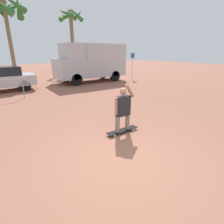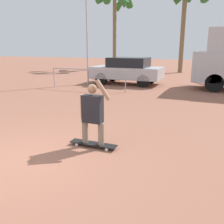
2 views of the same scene
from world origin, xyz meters
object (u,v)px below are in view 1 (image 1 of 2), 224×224
Objects in this scene: skateboard at (122,130)px; palm_tree_center_background at (4,9)px; palm_tree_near_van at (71,24)px; street_sign at (132,63)px; parked_car_silver at (0,78)px; person_skateboarder at (123,108)px; camper_van at (92,61)px.

skateboard is 0.15× the size of palm_tree_center_background.
street_sign is at bearing -75.34° from palm_tree_near_van.
street_sign is at bearing -44.68° from palm_tree_center_background.
street_sign is at bearing -3.44° from parked_car_silver.
palm_tree_center_background is 3.22× the size of street_sign.
palm_tree_near_van is at bearing 70.56° from person_skateboarder.
palm_tree_near_van is (6.08, 17.23, 4.76)m from person_skateboarder.
palm_tree_near_van is at bearing -2.40° from palm_tree_center_background.
palm_tree_center_background reaches higher than palm_tree_near_van.
camper_van is 10.42m from palm_tree_center_background.
parked_car_silver is at bearing -103.81° from palm_tree_center_background.
person_skateboarder is 0.21× the size of palm_tree_near_van.
parked_car_silver is 1.75× the size of street_sign.
street_sign is (8.28, 8.80, 0.68)m from person_skateboarder.
person_skateboarder is 18.88m from palm_tree_near_van.
camper_van is (4.33, 9.53, 1.62)m from skateboard.
palm_tree_near_van is 3.05× the size of street_sign.
skateboard is 0.47× the size of street_sign.
skateboard is 19.08m from palm_tree_near_van.
person_skateboarder is 0.36× the size of parked_car_silver.
palm_tree_near_van reaches higher than parked_car_silver.
street_sign reaches higher than person_skateboarder.
street_sign reaches higher than skateboard.
person_skateboarder is at bearing -133.26° from street_sign.
person_skateboarder is 0.19× the size of palm_tree_center_background.
camper_van reaches higher than street_sign.
palm_tree_center_background is (-0.52, 17.50, 5.51)m from person_skateboarder.
palm_tree_near_van is 9.61m from street_sign.
person_skateboarder is 0.25× the size of camper_van.
camper_van is at bearing 65.57° from person_skateboarder.
person_skateboarder is 12.10m from street_sign.
palm_tree_center_background is at bearing 91.69° from person_skateboarder.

